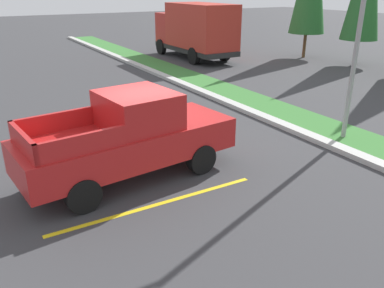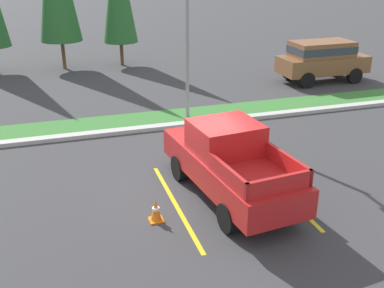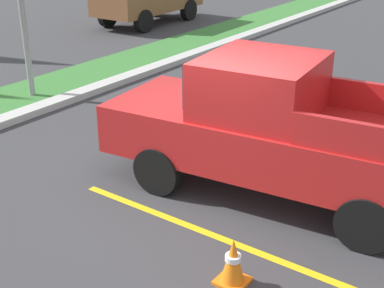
{
  "view_description": "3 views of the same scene",
  "coord_description": "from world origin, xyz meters",
  "views": [
    {
      "loc": [
        9.03,
        -3.93,
        4.41
      ],
      "look_at": [
        1.25,
        0.61,
        0.79
      ],
      "focal_mm": 37.06,
      "sensor_mm": 36.0,
      "label": 1
    },
    {
      "loc": [
        -3.82,
        -11.6,
        6.44
      ],
      "look_at": [
        -0.22,
        -0.15,
        1.44
      ],
      "focal_mm": 44.01,
      "sensor_mm": 36.0,
      "label": 2
    },
    {
      "loc": [
        -6.04,
        -4.04,
        4.04
      ],
      "look_at": [
        0.02,
        0.28,
        0.77
      ],
      "focal_mm": 50.25,
      "sensor_mm": 36.0,
      "label": 3
    }
  ],
  "objects": [
    {
      "name": "ground_plane",
      "position": [
        0.0,
        0.0,
        0.0
      ],
      "size": [
        120.0,
        120.0,
        0.0
      ],
      "primitive_type": "plane",
      "color": "#38383A"
    },
    {
      "name": "parking_line_near",
      "position": [
        -0.89,
        -0.81,
        0.0
      ],
      "size": [
        0.12,
        4.8,
        0.01
      ],
      "primitive_type": "cube",
      "color": "yellow",
      "rests_on": "ground"
    },
    {
      "name": "curb_strip",
      "position": [
        0.0,
        5.0,
        0.07
      ],
      "size": [
        56.0,
        0.4,
        0.15
      ],
      "primitive_type": "cube",
      "color": "#B2B2AD",
      "rests_on": "ground"
    },
    {
      "name": "pickup_truck_main",
      "position": [
        0.65,
        -0.76,
        1.04
      ],
      "size": [
        2.47,
        5.41,
        2.1
      ],
      "color": "black",
      "rests_on": "ground"
    },
    {
      "name": "traffic_cone",
      "position": [
        -1.59,
        -1.44,
        0.29
      ],
      "size": [
        0.36,
        0.36,
        0.6
      ],
      "color": "orange",
      "rests_on": "ground"
    },
    {
      "name": "parking_line_far",
      "position": [
        2.21,
        -0.81,
        0.0
      ],
      "size": [
        0.12,
        4.8,
        0.01
      ],
      "primitive_type": "cube",
      "color": "yellow",
      "rests_on": "ground"
    }
  ]
}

